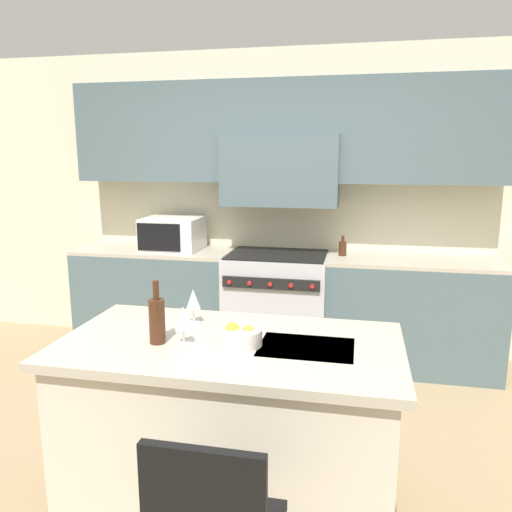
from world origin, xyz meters
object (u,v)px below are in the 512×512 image
wine_glass_near (183,319)px  fruit_bowl (240,336)px  range_stove (277,306)px  wine_glass_far (193,300)px  wine_bottle (157,319)px  microwave (173,234)px  oil_bottle_on_counter (343,248)px

wine_glass_near → fruit_bowl: bearing=9.8°
wine_glass_near → range_stove: bearing=86.9°
wine_glass_far → fruit_bowl: 0.41m
range_stove → wine_bottle: size_ratio=3.08×
range_stove → wine_bottle: 2.15m
microwave → wine_glass_near: size_ratio=2.70×
microwave → wine_glass_near: bearing=-67.7°
range_stove → wine_glass_near: 2.13m
wine_glass_near → wine_glass_far: size_ratio=1.00×
wine_glass_far → microwave: bearing=114.3°
range_stove → oil_bottle_on_counter: size_ratio=5.50×
fruit_bowl → oil_bottle_on_counter: oil_bottle_on_counter is taller
microwave → fruit_bowl: 2.32m
wine_glass_far → fruit_bowl: wine_glass_far is taller
wine_glass_near → oil_bottle_on_counter: size_ratio=1.08×
wine_glass_far → fruit_bowl: size_ratio=0.90×
microwave → wine_glass_near: (0.85, -2.07, -0.06)m
range_stove → wine_bottle: bearing=-96.6°
fruit_bowl → range_stove: bearing=94.4°
wine_bottle → oil_bottle_on_counter: bearing=69.6°
microwave → fruit_bowl: (1.12, -2.03, -0.14)m
fruit_bowl → oil_bottle_on_counter: 2.10m
wine_glass_near → wine_glass_far: bearing=99.9°
wine_bottle → wine_glass_far: bearing=76.2°
oil_bottle_on_counter → fruit_bowl: bearing=-100.9°
microwave → wine_bottle: microwave is taller
microwave → wine_bottle: bearing=-70.8°
oil_bottle_on_counter → range_stove: bearing=-174.2°
range_stove → microwave: microwave is taller
wine_bottle → oil_bottle_on_counter: 2.26m
range_stove → wine_glass_far: (-0.16, -1.76, 0.55)m
microwave → wine_glass_near: microwave is taller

